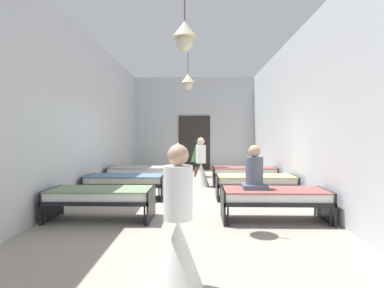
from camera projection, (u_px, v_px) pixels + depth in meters
ground_plane at (190, 201)px, 7.60m from camera, size 5.87×13.28×0.10m
room_shell at (191, 117)px, 8.74m from camera, size 5.67×12.88×4.11m
bed_left_row_0 at (101, 196)px, 5.73m from camera, size 1.90×0.84×0.57m
bed_right_row_0 at (274, 197)px, 5.65m from camera, size 1.90×0.84×0.57m
bed_left_row_1 at (125, 180)px, 7.62m from camera, size 1.90×0.84×0.57m
bed_right_row_1 at (255, 181)px, 7.55m from camera, size 1.90×0.84×0.57m
bed_left_row_2 at (140, 171)px, 9.52m from camera, size 1.90×0.84×0.57m
bed_right_row_2 at (244, 172)px, 9.45m from camera, size 1.90×0.84×0.57m
nurse_near_aisle at (178, 236)px, 3.20m from camera, size 0.52×0.52×1.49m
nurse_mid_aisle at (201, 169)px, 9.41m from camera, size 0.52×0.52×1.49m
patient_seated_primary at (254, 172)px, 5.72m from camera, size 0.44×0.44×0.80m
potted_plant at (199, 152)px, 11.49m from camera, size 0.58×0.58×1.50m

